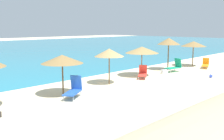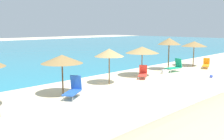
% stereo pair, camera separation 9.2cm
% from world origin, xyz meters
% --- Properties ---
extents(ground_plane, '(160.00, 160.00, 0.00)m').
position_xyz_m(ground_plane, '(0.00, 0.00, 0.00)').
color(ground_plane, beige).
extents(beach_umbrella_1, '(2.34, 2.34, 2.35)m').
position_xyz_m(beach_umbrella_1, '(-4.95, 2.12, 2.10)').
color(beach_umbrella_1, brown).
rests_on(beach_umbrella_1, ground_plane).
extents(beach_umbrella_2, '(2.00, 2.00, 2.45)m').
position_xyz_m(beach_umbrella_2, '(-1.02, 2.33, 2.17)').
color(beach_umbrella_2, brown).
rests_on(beach_umbrella_2, ground_plane).
extents(beach_umbrella_3, '(2.61, 2.61, 2.37)m').
position_xyz_m(beach_umbrella_3, '(2.79, 2.50, 2.11)').
color(beach_umbrella_3, brown).
rests_on(beach_umbrella_3, ground_plane).
extents(beach_umbrella_4, '(2.04, 2.04, 2.92)m').
position_xyz_m(beach_umbrella_4, '(6.80, 2.62, 2.61)').
color(beach_umbrella_4, brown).
rests_on(beach_umbrella_4, ground_plane).
extents(beach_umbrella_5, '(2.46, 2.46, 2.49)m').
position_xyz_m(beach_umbrella_5, '(10.59, 2.15, 2.23)').
color(beach_umbrella_5, brown).
rests_on(beach_umbrella_5, ground_plane).
extents(lounge_chair_0, '(1.43, 1.24, 0.99)m').
position_xyz_m(lounge_chair_0, '(2.26, 1.99, 0.40)').
color(lounge_chair_0, red).
rests_on(lounge_chair_0, ground_plane).
extents(lounge_chair_1, '(1.57, 1.31, 1.19)m').
position_xyz_m(lounge_chair_1, '(-4.78, 1.38, 0.48)').
color(lounge_chair_1, blue).
rests_on(lounge_chair_1, ground_plane).
extents(lounge_chair_2, '(1.62, 0.94, 1.16)m').
position_xyz_m(lounge_chair_2, '(6.58, 1.82, 0.48)').
color(lounge_chair_2, '#199972').
rests_on(lounge_chair_2, ground_plane).
extents(lounge_chair_3, '(1.75, 1.15, 0.93)m').
position_xyz_m(lounge_chair_3, '(10.51, 0.79, 0.36)').
color(lounge_chair_3, orange).
rests_on(lounge_chair_3, ground_plane).
extents(beach_ball, '(0.26, 0.26, 0.26)m').
position_xyz_m(beach_ball, '(6.16, -1.64, 0.13)').
color(beach_ball, blue).
rests_on(beach_ball, ground_plane).
extents(cooler_box, '(0.61, 0.53, 0.32)m').
position_xyz_m(cooler_box, '(5.17, 1.92, 0.16)').
color(cooler_box, white).
rests_on(cooler_box, ground_plane).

